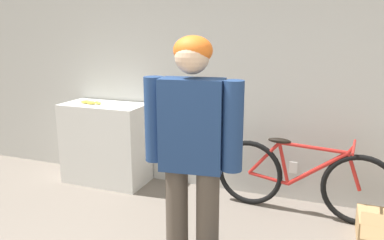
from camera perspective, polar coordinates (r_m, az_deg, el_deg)
wall_back at (r=3.94m, az=8.03°, el=7.04°), size 8.00×0.07×2.60m
side_shelf at (r=4.45m, az=-13.01°, el=-3.47°), size 0.95×0.49×0.93m
person at (r=2.49m, az=0.01°, el=-3.84°), size 0.68×0.26×1.70m
bicycle at (r=3.74m, az=16.28°, el=-8.61°), size 1.69×0.46×0.74m
banana at (r=4.37m, az=-15.12°, el=2.62°), size 0.28×0.08×0.04m
cardboard_box at (r=3.67m, az=27.17°, el=-14.42°), size 0.42×0.47×0.28m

